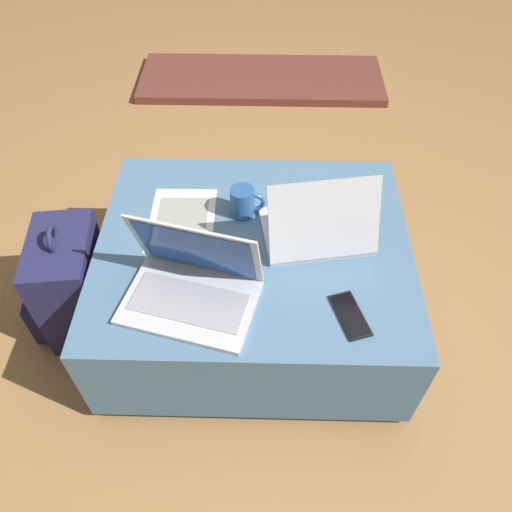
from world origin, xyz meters
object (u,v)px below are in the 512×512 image
at_px(cell_phone, 350,315).
at_px(paper_sheet, 182,220).
at_px(laptop_near, 192,284).
at_px(laptop_far, 318,227).
at_px(coffee_mug, 244,202).
at_px(backpack, 70,286).

xyz_separation_m(cell_phone, paper_sheet, (-0.51, 0.36, -0.00)).
height_order(laptop_near, laptop_far, laptop_near).
bearing_deg(coffee_mug, paper_sheet, -170.28).
bearing_deg(coffee_mug, backpack, -164.63).
height_order(backpack, paper_sheet, backpack).
xyz_separation_m(laptop_near, coffee_mug, (0.13, 0.34, -0.00)).
relative_size(backpack, coffee_mug, 4.06).
height_order(cell_phone, backpack, backpack).
bearing_deg(backpack, cell_phone, 68.36).
height_order(laptop_near, coffee_mug, laptop_near).
xyz_separation_m(laptop_near, paper_sheet, (-0.07, 0.30, -0.05)).
distance_m(laptop_far, paper_sheet, 0.44).
relative_size(laptop_far, coffee_mug, 3.13).
relative_size(backpack, paper_sheet, 1.59).
distance_m(backpack, coffee_mug, 0.66).
bearing_deg(paper_sheet, coffee_mug, 9.13).
xyz_separation_m(cell_phone, coffee_mug, (-0.31, 0.40, 0.05)).
distance_m(cell_phone, backpack, 0.95).
bearing_deg(laptop_near, cell_phone, 6.34).
relative_size(laptop_near, cell_phone, 2.48).
bearing_deg(laptop_far, backpack, -5.78).
bearing_deg(coffee_mug, cell_phone, -52.19).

